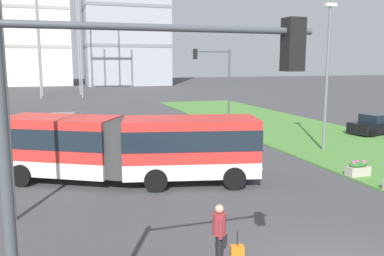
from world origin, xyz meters
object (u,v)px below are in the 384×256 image
(pedestrian_crossing, at_px, (219,231))
(flower_planter_2, at_px, (358,168))
(traffic_light_far_right, at_px, (218,76))
(streetlight_left, at_px, (3,66))
(rolling_suitcase, at_px, (237,256))
(traffic_light_near_left, at_px, (121,153))
(streetlight_median, at_px, (327,72))
(car_silver_hatch, at_px, (70,124))
(car_black_sedan, at_px, (376,125))
(articulated_bus, at_px, (129,147))

(pedestrian_crossing, distance_m, flower_planter_2, 11.34)
(traffic_light_far_right, height_order, streetlight_left, streetlight_left)
(rolling_suitcase, xyz_separation_m, traffic_light_near_left, (-3.61, -3.95, 3.95))
(pedestrian_crossing, xyz_separation_m, streetlight_median, (11.52, 11.33, 3.89))
(rolling_suitcase, xyz_separation_m, streetlight_left, (-6.08, 5.43, 5.06))
(car_silver_hatch, bearing_deg, traffic_light_far_right, -10.69)
(car_black_sedan, distance_m, flower_planter_2, 13.19)
(car_black_sedan, relative_size, traffic_light_near_left, 0.75)
(rolling_suitcase, bearing_deg, flower_planter_2, 33.97)
(car_silver_hatch, height_order, traffic_light_far_right, traffic_light_far_right)
(articulated_bus, height_order, traffic_light_near_left, traffic_light_near_left)
(traffic_light_near_left, relative_size, traffic_light_far_right, 0.95)
(articulated_bus, xyz_separation_m, pedestrian_crossing, (0.97, -8.63, -0.65))
(rolling_suitcase, relative_size, traffic_light_far_right, 0.15)
(flower_planter_2, height_order, traffic_light_near_left, traffic_light_near_left)
(articulated_bus, bearing_deg, traffic_light_far_right, 53.01)
(car_black_sedan, height_order, pedestrian_crossing, pedestrian_crossing)
(car_black_sedan, bearing_deg, streetlight_left, -158.03)
(car_black_sedan, xyz_separation_m, traffic_light_far_right, (-10.82, 5.66, 3.63))
(streetlight_median, bearing_deg, car_silver_hatch, 141.52)
(car_black_sedan, bearing_deg, traffic_light_near_left, -138.97)
(streetlight_median, bearing_deg, streetlight_left, -160.41)
(traffic_light_near_left, distance_m, streetlight_median, 21.35)
(car_black_sedan, relative_size, flower_planter_2, 4.22)
(traffic_light_far_right, xyz_separation_m, streetlight_left, (-13.87, -15.62, 0.99))
(car_silver_hatch, distance_m, streetlight_left, 18.53)
(rolling_suitcase, height_order, flower_planter_2, rolling_suitcase)
(rolling_suitcase, height_order, traffic_light_near_left, traffic_light_near_left)
(articulated_bus, xyz_separation_m, streetlight_median, (12.49, 2.70, 3.24))
(car_silver_hatch, bearing_deg, streetlight_left, -97.88)
(traffic_light_near_left, xyz_separation_m, streetlight_left, (-2.46, 9.38, 1.11))
(car_silver_hatch, height_order, traffic_light_near_left, traffic_light_near_left)
(articulated_bus, relative_size, streetlight_median, 1.32)
(pedestrian_crossing, relative_size, flower_planter_2, 1.58)
(streetlight_left, bearing_deg, car_black_sedan, 21.97)
(traffic_light_near_left, distance_m, traffic_light_far_right, 27.48)
(articulated_bus, height_order, rolling_suitcase, articulated_bus)
(pedestrian_crossing, bearing_deg, traffic_light_near_left, -127.34)
(car_black_sedan, xyz_separation_m, pedestrian_crossing, (-19.06, -15.19, 0.25))
(car_black_sedan, distance_m, car_silver_hatch, 23.56)
(traffic_light_near_left, height_order, streetlight_left, streetlight_left)
(car_black_sedan, height_order, rolling_suitcase, car_black_sedan)
(pedestrian_crossing, height_order, streetlight_median, streetlight_median)
(traffic_light_far_right, distance_m, streetlight_left, 20.91)
(pedestrian_crossing, distance_m, streetlight_median, 16.62)
(pedestrian_crossing, distance_m, traffic_light_near_left, 6.15)
(pedestrian_crossing, xyz_separation_m, flower_planter_2, (9.62, 5.98, -0.58))
(streetlight_left, bearing_deg, rolling_suitcase, -41.79)
(traffic_light_far_right, distance_m, streetlight_median, 10.08)
(rolling_suitcase, distance_m, traffic_light_near_left, 6.65)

